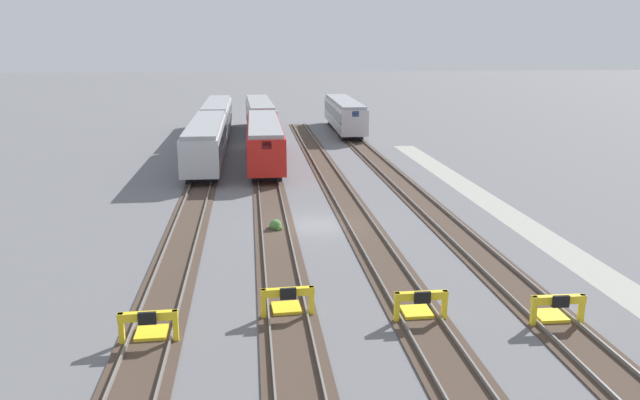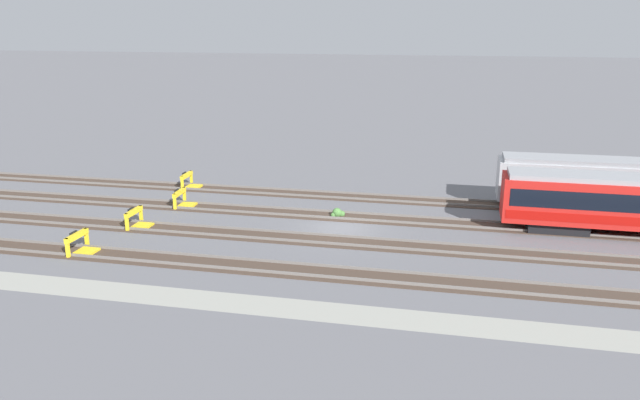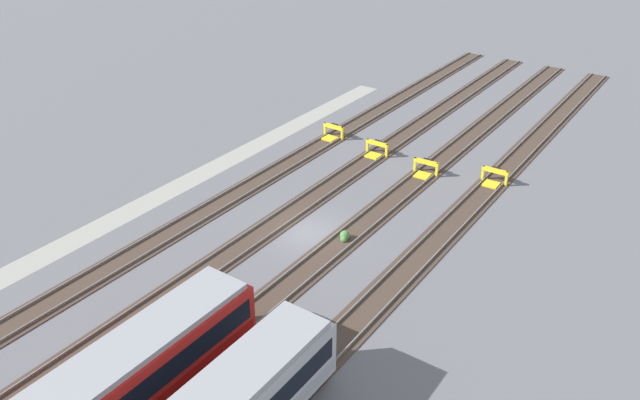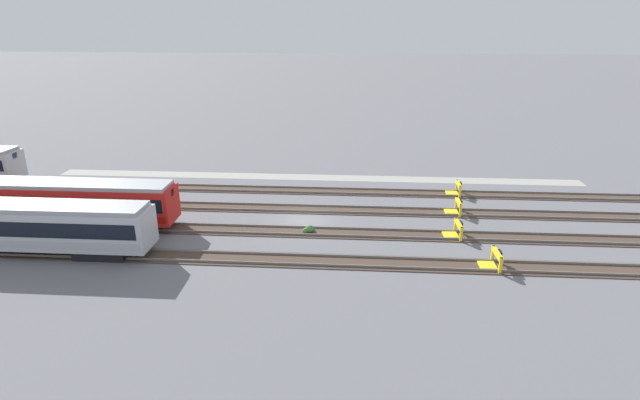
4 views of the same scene
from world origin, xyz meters
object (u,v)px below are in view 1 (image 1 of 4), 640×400
(subway_car_front_row_rightmost, at_px, (344,114))
(weed_clump, at_px, (276,226))
(subway_car_front_row_leftmost, at_px, (207,141))
(bumper_stop_near_inner_track, at_px, (419,305))
(bumper_stop_far_inner_track, at_px, (150,326))
(subway_car_front_row_left_inner, at_px, (260,115))
(subway_car_front_row_centre, at_px, (264,140))
(subway_car_front_row_right_inner, at_px, (217,116))
(bumper_stop_middle_track, at_px, (287,301))
(bumper_stop_nearest_track, at_px, (554,309))

(subway_car_front_row_rightmost, distance_m, weed_clump, 39.77)
(subway_car_front_row_leftmost, bearing_deg, bumper_stop_near_inner_track, -162.88)
(bumper_stop_near_inner_track, distance_m, bumper_stop_far_inner_track, 9.72)
(subway_car_front_row_leftmost, distance_m, subway_car_front_row_rightmost, 23.96)
(subway_car_front_row_left_inner, height_order, bumper_stop_near_inner_track, subway_car_front_row_left_inner)
(subway_car_front_row_centre, bearing_deg, subway_car_front_row_left_inner, -0.00)
(subway_car_front_row_left_inner, bearing_deg, subway_car_front_row_leftmost, 165.82)
(subway_car_front_row_centre, relative_size, subway_car_front_row_rightmost, 1.00)
(subway_car_front_row_centre, bearing_deg, subway_car_front_row_rightmost, -27.02)
(bumper_stop_near_inner_track, bearing_deg, subway_car_front_row_right_inner, 10.91)
(subway_car_front_row_centre, distance_m, bumper_stop_near_inner_track, 31.92)
(bumper_stop_middle_track, bearing_deg, subway_car_front_row_right_inner, 5.57)
(subway_car_front_row_right_inner, height_order, subway_car_front_row_rightmost, same)
(bumper_stop_near_inner_track, bearing_deg, subway_car_front_row_leftmost, 17.12)
(bumper_stop_middle_track, distance_m, weed_clump, 11.11)
(bumper_stop_near_inner_track, xyz_separation_m, bumper_stop_middle_track, (0.91, 4.86, 0.00))
(bumper_stop_far_inner_track, bearing_deg, bumper_stop_middle_track, -71.78)
(subway_car_front_row_left_inner, bearing_deg, bumper_stop_nearest_track, -169.29)
(subway_car_front_row_rightmost, distance_m, bumper_stop_far_inner_track, 53.27)
(subway_car_front_row_centre, height_order, subway_car_front_row_rightmost, same)
(bumper_stop_middle_track, xyz_separation_m, weed_clump, (11.10, -0.05, -0.27))
(subway_car_front_row_left_inner, relative_size, subway_car_front_row_rightmost, 1.00)
(subway_car_front_row_centre, bearing_deg, subway_car_front_row_right_inner, 14.39)
(bumper_stop_far_inner_track, xyz_separation_m, weed_clump, (12.70, -4.88, -0.27))
(subway_car_front_row_left_inner, relative_size, weed_clump, 19.63)
(subway_car_front_row_leftmost, height_order, weed_clump, subway_car_front_row_leftmost)
(subway_car_front_row_leftmost, relative_size, bumper_stop_middle_track, 8.96)
(bumper_stop_middle_track, xyz_separation_m, bumper_stop_far_inner_track, (-1.59, 4.84, 0.00))
(subway_car_front_row_centre, xyz_separation_m, bumper_stop_near_inner_track, (-31.50, -4.89, -1.53))
(subway_car_front_row_right_inner, bearing_deg, bumper_stop_far_inner_track, 179.96)
(bumper_stop_nearest_track, bearing_deg, subway_car_front_row_right_inner, 15.87)
(bumper_stop_nearest_track, distance_m, bumper_stop_far_inner_track, 14.54)
(subway_car_front_row_centre, relative_size, bumper_stop_far_inner_track, 8.99)
(bumper_stop_nearest_track, xyz_separation_m, bumper_stop_middle_track, (1.82, 9.70, 0.00))
(subway_car_front_row_right_inner, distance_m, bumper_stop_near_inner_track, 51.05)
(subway_car_front_row_rightmost, relative_size, bumper_stop_nearest_track, 9.01)
(subway_car_front_row_centre, bearing_deg, bumper_stop_middle_track, -179.95)
(bumper_stop_nearest_track, height_order, bumper_stop_near_inner_track, same)
(subway_car_front_row_leftmost, height_order, bumper_stop_near_inner_track, subway_car_front_row_leftmost)
(subway_car_front_row_right_inner, relative_size, bumper_stop_far_inner_track, 8.98)
(weed_clump, bearing_deg, bumper_stop_middle_track, 179.76)
(subway_car_front_row_centre, xyz_separation_m, bumper_stop_middle_track, (-30.59, -0.03, -1.53))
(bumper_stop_nearest_track, relative_size, bumper_stop_far_inner_track, 1.00)
(subway_car_front_row_right_inner, xyz_separation_m, weed_clump, (-38.09, -4.85, -1.80))
(subway_car_front_row_right_inner, bearing_deg, subway_car_front_row_leftmost, 179.86)
(subway_car_front_row_rightmost, relative_size, bumper_stop_middle_track, 8.99)
(bumper_stop_far_inner_track, bearing_deg, weed_clump, -21.04)
(subway_car_front_row_right_inner, xyz_separation_m, bumper_stop_nearest_track, (-51.01, -14.51, -1.53))
(subway_car_front_row_left_inner, height_order, subway_car_front_row_rightmost, same)
(subway_car_front_row_leftmost, height_order, subway_car_front_row_centre, same)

